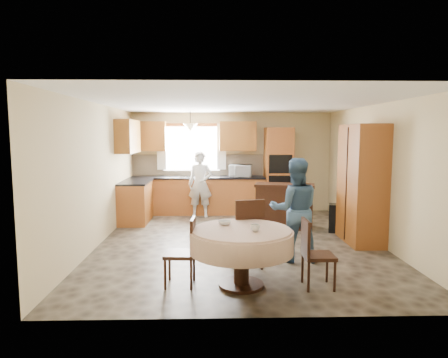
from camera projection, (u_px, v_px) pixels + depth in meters
name	position (u px, v px, depth m)	size (l,w,h in m)	color
floor	(239.00, 242.00, 7.26)	(5.00, 6.00, 0.01)	brown
ceiling	(239.00, 103.00, 6.98)	(5.00, 6.00, 0.01)	white
wall_back	(231.00, 162.00, 10.10)	(5.00, 0.02, 2.50)	tan
wall_front	(258.00, 203.00, 4.14)	(5.00, 0.02, 2.50)	tan
wall_left	(98.00, 175.00, 7.05)	(0.02, 6.00, 2.50)	tan
wall_right	(377.00, 174.00, 7.19)	(0.02, 6.00, 2.50)	tan
window	(192.00, 149.00, 10.02)	(1.40, 0.03, 1.10)	white
curtain_left	(161.00, 147.00, 9.94)	(0.22, 0.02, 1.15)	white
curtain_right	(221.00, 147.00, 9.98)	(0.22, 0.02, 1.15)	white
base_cab_back	(197.00, 196.00, 9.87)	(3.30, 0.60, 0.88)	#C06733
counter_back	(197.00, 177.00, 9.82)	(3.30, 0.64, 0.04)	black
base_cab_left	(136.00, 202.00, 8.94)	(0.60, 1.20, 0.88)	#C06733
counter_left	(135.00, 182.00, 8.89)	(0.64, 1.20, 0.04)	black
backsplash	(198.00, 165.00, 10.08)	(3.30, 0.02, 0.55)	tan
wall_cab_left	(148.00, 136.00, 9.81)	(0.85, 0.33, 0.72)	#A8712A
wall_cab_right	(238.00, 136.00, 9.87)	(0.90, 0.33, 0.72)	#A8712A
wall_cab_side	(128.00, 136.00, 8.77)	(0.33, 1.20, 0.72)	#A8712A
oven_tower	(278.00, 171.00, 9.85)	(0.66, 0.62, 2.12)	#C06733
oven_upper	(281.00, 164.00, 9.51)	(0.56, 0.01, 0.45)	black
oven_lower	(280.00, 185.00, 9.57)	(0.56, 0.01, 0.45)	black
pendant	(190.00, 127.00, 9.48)	(0.36, 0.36, 0.18)	beige
sideboard	(284.00, 207.00, 8.37)	(1.22, 0.50, 0.87)	#34180E
space_heater	(339.00, 218.00, 8.00)	(0.41, 0.29, 0.57)	black
cupboard	(362.00, 184.00, 7.18)	(0.56, 1.12, 2.14)	#C06733
dining_table	(241.00, 242.00, 5.12)	(1.33, 1.33, 0.76)	#34180E
chair_left	(185.00, 248.00, 5.17)	(0.41, 0.41, 0.89)	#34180E
chair_back	(248.00, 230.00, 5.82)	(0.53, 0.53, 1.03)	#34180E
chair_right	(313.00, 250.00, 5.09)	(0.39, 0.39, 0.89)	#34180E
framed_picture	(351.00, 151.00, 8.47)	(0.06, 0.56, 0.47)	#E9BE44
microwave	(241.00, 171.00, 9.78)	(0.54, 0.37, 0.30)	silver
person_sink	(200.00, 184.00, 9.44)	(0.57, 0.37, 1.56)	silver
person_dining	(295.00, 210.00, 6.16)	(0.78, 0.61, 1.60)	#3B5B80
bowl_sideboard	(272.00, 185.00, 8.31)	(0.24, 0.24, 0.06)	#B2B2B2
bottle_sideboard	(303.00, 180.00, 8.32)	(0.10, 0.10, 0.27)	silver
cup_table	(255.00, 228.00, 4.95)	(0.12, 0.12, 0.09)	#B2B2B2
bowl_table	(225.00, 223.00, 5.33)	(0.17, 0.17, 0.05)	#B2B2B2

